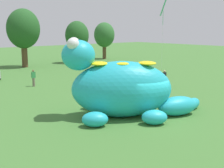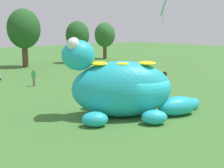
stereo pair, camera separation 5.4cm
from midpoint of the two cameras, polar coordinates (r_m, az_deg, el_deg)
name	(u,v)px [view 1 (the left image)]	position (r m, az deg, el deg)	size (l,w,h in m)	color
ground_plane	(151,119)	(20.52, 7.06, -6.48)	(160.00, 160.00, 0.00)	#427533
giant_inflatable_creature	(122,88)	(20.62, 1.77, -0.78)	(10.02, 7.29, 5.30)	#23B2C6
tree_centre_left	(23,29)	(48.69, -16.07, 9.70)	(4.93, 4.93, 8.74)	brown
tree_centre	(77,36)	(53.00, -6.50, 8.86)	(3.97, 3.97, 7.05)	brown
tree_centre_right	(104,35)	(59.66, -1.46, 9.01)	(3.91, 3.91, 6.94)	brown
spectator_near_inflatable	(164,78)	(31.74, 9.56, 1.01)	(0.38, 0.26, 1.71)	black
spectator_mid_field	(34,78)	(32.53, -14.31, 1.06)	(0.38, 0.26, 1.71)	#726656
spectator_by_cars	(121,71)	(36.50, 1.67, 2.36)	(0.38, 0.26, 1.71)	black
tethered_flying_kite	(163,9)	(27.17, 9.37, 13.53)	(1.13, 1.13, 8.34)	brown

